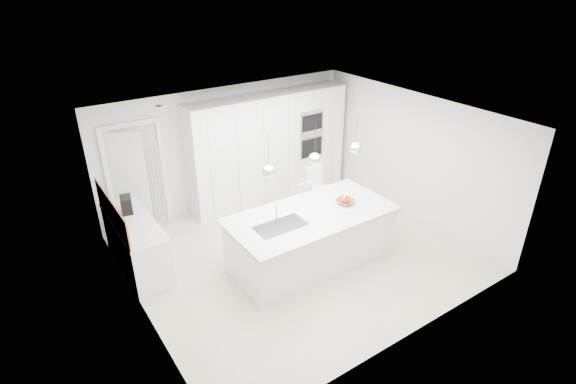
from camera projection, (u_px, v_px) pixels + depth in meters
floor at (297, 253)px, 8.04m from camera, size 5.50×5.50×0.00m
wall_back at (229, 146)px, 9.32m from camera, size 5.50×0.00×5.50m
wall_left at (133, 241)px, 6.09m from camera, size 0.00×5.00×5.00m
ceiling at (299, 118)px, 6.91m from camera, size 5.50×5.50×0.00m
tall_cabinets at (269, 147)px, 9.55m from camera, size 3.60×0.60×2.30m
oven_stack at (312, 134)px, 9.68m from camera, size 0.62×0.04×1.05m
doorway_frame at (137, 179)px, 8.42m from camera, size 1.11×0.08×2.13m
hallway_door at (125, 184)px, 8.27m from camera, size 0.76×0.38×2.00m
radiator at (155, 183)px, 8.65m from camera, size 0.32×0.04×1.40m
left_base_cabinets at (137, 245)px, 7.50m from camera, size 0.60×1.80×0.86m
left_worktop at (133, 222)px, 7.30m from camera, size 0.62×1.82×0.04m
oak_backsplash at (111, 212)px, 7.03m from camera, size 0.02×1.80×0.50m
island_base at (313, 239)px, 7.67m from camera, size 2.80×1.20×0.86m
island_worktop at (311, 214)px, 7.51m from camera, size 2.84×1.40×0.04m
island_sink at (281, 230)px, 7.17m from camera, size 0.84×0.44×0.18m
island_tap at (276, 212)px, 7.24m from camera, size 0.02×0.02×0.30m
pendant_left at (269, 171)px, 6.58m from camera, size 0.20×0.20×0.20m
pendant_mid at (315, 159)px, 7.01m from camera, size 0.20×0.20×0.20m
pendant_right at (356, 148)px, 7.44m from camera, size 0.20×0.20×0.20m
fruit_bowl at (345, 202)px, 7.79m from camera, size 0.39×0.39×0.08m
espresso_machine at (126, 205)px, 7.47m from camera, size 0.23×0.31×0.29m
bar_stool_left at (309, 209)px, 8.48m from camera, size 0.33×0.45×0.98m
bar_stool_right at (318, 196)px, 8.76m from camera, size 0.40×0.55×1.16m
apple_a at (346, 198)px, 7.83m from camera, size 0.09×0.09×0.09m
apple_b at (344, 201)px, 7.73m from camera, size 0.09×0.09×0.09m
apple_c at (344, 198)px, 7.82m from camera, size 0.08×0.08×0.08m
apple_extra_3 at (348, 201)px, 7.75m from camera, size 0.08×0.08×0.08m
banana_bunch at (346, 198)px, 7.75m from camera, size 0.23×0.16×0.20m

